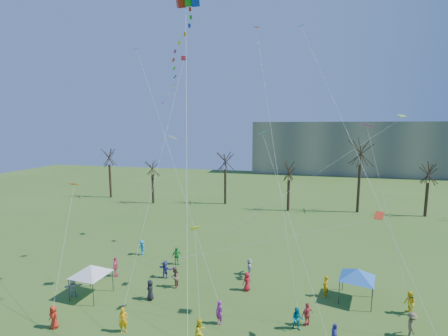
% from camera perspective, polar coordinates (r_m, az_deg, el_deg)
% --- Properties ---
extents(distant_building, '(60.00, 14.00, 15.00)m').
position_cam_1_polar(distant_building, '(99.00, 23.29, 3.39)').
color(distant_building, gray).
rests_on(distant_building, ground).
extents(bare_tree_row, '(70.46, 7.66, 12.16)m').
position_cam_1_polar(bare_tree_row, '(52.78, 11.18, 0.29)').
color(bare_tree_row, black).
rests_on(bare_tree_row, ground).
extents(big_box_kite, '(2.45, 5.34, 22.38)m').
position_cam_1_polar(big_box_kite, '(23.11, -7.83, 19.34)').
color(big_box_kite, red).
rests_on(big_box_kite, ground).
extents(canopy_tent_white, '(3.58, 3.58, 2.69)m').
position_cam_1_polar(canopy_tent_white, '(28.62, -23.20, -16.71)').
color(canopy_tent_white, '#3F3F44').
rests_on(canopy_tent_white, ground).
extents(canopy_tent_blue, '(3.45, 3.45, 2.67)m').
position_cam_1_polar(canopy_tent_blue, '(28.00, 23.20, -17.31)').
color(canopy_tent_blue, '#3F3F44').
rests_on(canopy_tent_blue, ground).
extents(festival_crowd, '(26.94, 13.81, 1.84)m').
position_cam_1_polar(festival_crowd, '(26.09, 0.31, -22.10)').
color(festival_crowd, red).
rests_on(festival_crowd, ground).
extents(small_kites_aloft, '(27.00, 17.61, 34.56)m').
position_cam_1_polar(small_kites_aloft, '(25.90, 3.06, 7.00)').
color(small_kites_aloft, red).
rests_on(small_kites_aloft, ground).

